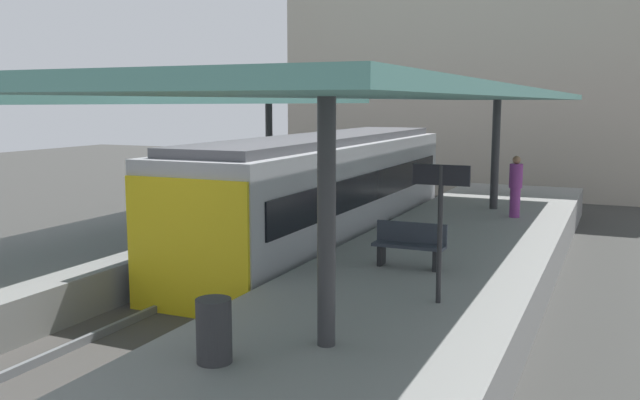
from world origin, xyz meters
The scene contains 15 objects.
ground_plane centered at (0.00, 0.00, 0.00)m, with size 80.00×80.00×0.00m, color #383835.
platform_left centered at (-3.80, 0.00, 0.50)m, with size 4.40×28.00×1.00m, color gray.
platform_right centered at (3.80, 0.00, 0.50)m, with size 4.40×28.00×1.00m, color gray.
track_ballast centered at (0.00, 0.00, 0.10)m, with size 3.20×28.00×0.20m, color #423F3D.
rail_near_side centered at (-0.72, 0.00, 0.27)m, with size 0.08×28.00×0.14m, color slate.
rail_far_side centered at (0.72, 0.00, 0.27)m, with size 0.08×28.00×0.14m, color slate.
commuter_train centered at (0.00, 3.80, 1.73)m, with size 2.78×12.90×3.10m.
canopy_left centered at (-3.80, 1.40, 4.17)m, with size 4.18×21.00×3.29m.
canopy_right centered at (3.80, 1.40, 4.28)m, with size 4.18×21.00×3.40m.
platform_bench centered at (3.57, -0.31, 1.46)m, with size 1.40×0.41×0.86m.
platform_sign centered at (4.68, -2.43, 2.62)m, with size 0.90×0.08×2.21m.
litter_bin centered at (2.78, -6.01, 1.40)m, with size 0.44×0.44×0.80m, color #2D2D30.
passenger_near_bench centered at (-5.14, 4.66, 1.83)m, with size 0.36×0.36×1.61m.
passenger_mid_platform centered at (4.60, 6.39, 1.89)m, with size 0.36×0.36×1.71m.
station_building_backdrop centered at (1.25, 20.00, 5.50)m, with size 18.00×6.00×11.00m, color #A89E8E.
Camera 1 is at (7.21, -12.77, 4.17)m, focal length 38.10 mm.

